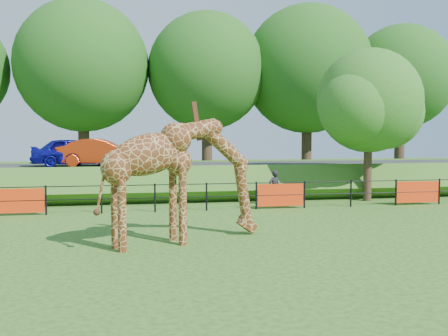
{
  "coord_description": "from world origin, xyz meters",
  "views": [
    {
      "loc": [
        -2.69,
        -11.16,
        3.03
      ],
      "look_at": [
        -0.14,
        3.28,
        2.0
      ],
      "focal_mm": 40.0,
      "sensor_mm": 36.0,
      "label": 1
    }
  ],
  "objects_px": {
    "giraffe": "(182,180)",
    "tree_east": "(371,105)",
    "car_red": "(101,152)",
    "car_blue": "(75,152)",
    "visitor": "(274,188)"
  },
  "relations": [
    {
      "from": "giraffe",
      "to": "car_blue",
      "type": "bearing_deg",
      "value": 89.72
    },
    {
      "from": "car_blue",
      "to": "visitor",
      "type": "height_order",
      "value": "car_blue"
    },
    {
      "from": "visitor",
      "to": "tree_east",
      "type": "relative_size",
      "value": 0.22
    },
    {
      "from": "car_red",
      "to": "visitor",
      "type": "relative_size",
      "value": 2.75
    },
    {
      "from": "giraffe",
      "to": "tree_east",
      "type": "xyz_separation_m",
      "value": [
        9.04,
        7.14,
        2.55
      ]
    },
    {
      "from": "tree_east",
      "to": "giraffe",
      "type": "bearing_deg",
      "value": -141.7
    },
    {
      "from": "car_red",
      "to": "tree_east",
      "type": "bearing_deg",
      "value": -104.18
    },
    {
      "from": "giraffe",
      "to": "car_red",
      "type": "height_order",
      "value": "giraffe"
    },
    {
      "from": "tree_east",
      "to": "visitor",
      "type": "bearing_deg",
      "value": -171.87
    },
    {
      "from": "car_blue",
      "to": "visitor",
      "type": "relative_size",
      "value": 2.76
    },
    {
      "from": "car_red",
      "to": "car_blue",
      "type": "bearing_deg",
      "value": 83.33
    },
    {
      "from": "car_blue",
      "to": "tree_east",
      "type": "height_order",
      "value": "tree_east"
    },
    {
      "from": "car_red",
      "to": "tree_east",
      "type": "xyz_separation_m",
      "value": [
        11.99,
        -4.14,
        2.19
      ]
    },
    {
      "from": "giraffe",
      "to": "car_blue",
      "type": "height_order",
      "value": "giraffe"
    },
    {
      "from": "car_red",
      "to": "visitor",
      "type": "distance_m",
      "value": 8.92
    }
  ]
}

